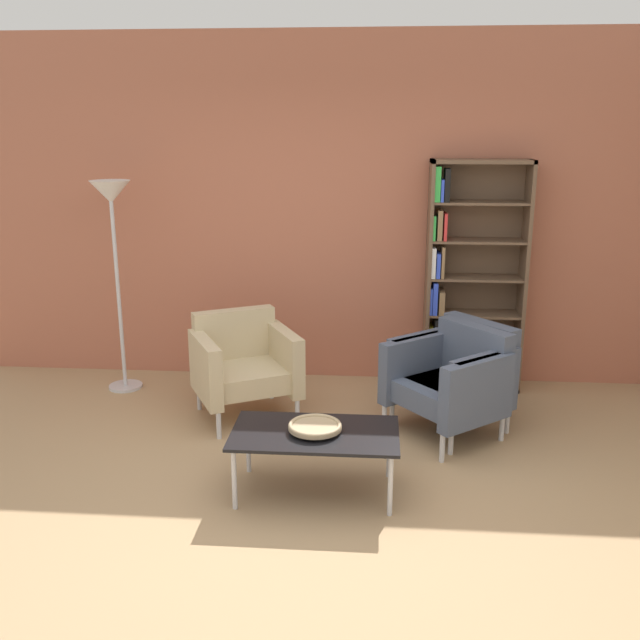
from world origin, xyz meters
TOP-DOWN VIEW (x-y plane):
  - ground_plane at (0.00, 0.00)m, footprint 8.32×8.32m
  - brick_back_panel at (0.00, 2.46)m, footprint 6.40×0.12m
  - bookshelf_tall at (1.10, 2.25)m, footprint 0.80×0.30m
  - coffee_table_low at (0.02, 0.33)m, footprint 1.00×0.56m
  - decorative_bowl at (0.02, 0.33)m, footprint 0.32×0.32m
  - armchair_near_window at (0.91, 1.25)m, footprint 0.94×0.95m
  - armchair_spare_guest at (-0.63, 1.49)m, footprint 0.93×0.90m
  - armchair_by_bookshelf at (0.97, 1.37)m, footprint 0.94×0.95m
  - floor_lamp_torchiere at (-1.75, 1.96)m, footprint 0.32×0.32m

SIDE VIEW (x-z plane):
  - ground_plane at x=0.00m, z-range 0.00..0.00m
  - coffee_table_low at x=0.02m, z-range 0.17..0.57m
  - armchair_near_window at x=0.91m, z-range 0.02..0.80m
  - armchair_spare_guest at x=-0.63m, z-range 0.02..0.80m
  - armchair_by_bookshelf at x=0.97m, z-range 0.02..0.80m
  - decorative_bowl at x=0.02m, z-range 0.41..0.46m
  - bookshelf_tall at x=1.10m, z-range -0.01..1.89m
  - floor_lamp_torchiere at x=-1.75m, z-range 0.58..2.32m
  - brick_back_panel at x=0.00m, z-range 0.00..2.90m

